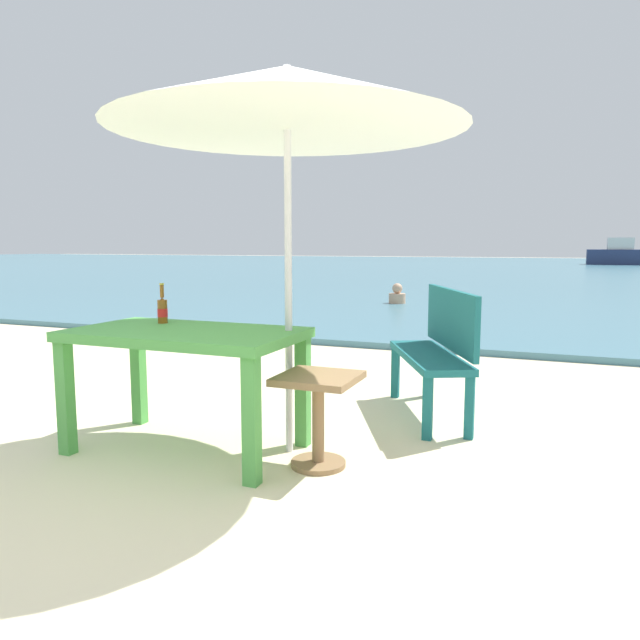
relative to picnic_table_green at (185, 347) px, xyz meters
The scene contains 9 objects.
ground_plane 1.30m from the picnic_table_green, 76.83° to the right, with size 120.00×120.00×0.00m, color beige.
sea_water 28.91m from the picnic_table_green, 89.49° to the left, with size 120.00×50.00×0.08m, color teal.
picnic_table_green is the anchor object (origin of this frame).
beer_bottle_amber 0.42m from the picnic_table_green, 147.22° to the left, with size 0.07×0.07×0.26m.
patio_umbrella 1.60m from the picnic_table_green, 19.03° to the left, with size 2.10×2.10×2.30m.
side_table_wood 0.92m from the picnic_table_green, ahead, with size 0.44×0.44×0.54m.
bench_teal_center 1.87m from the picnic_table_green, 45.55° to the left, with size 0.84×1.24×0.95m.
swimmer_person 8.86m from the picnic_table_green, 96.10° to the left, with size 0.34×0.34×0.41m.
boat_ferry 36.83m from the picnic_table_green, 81.02° to the left, with size 4.38×1.20×1.59m.
Camera 1 is at (1.86, -1.93, 1.28)m, focal length 33.35 mm.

